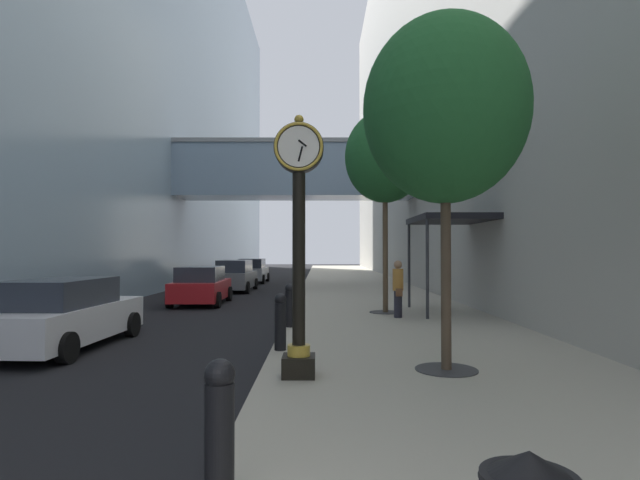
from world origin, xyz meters
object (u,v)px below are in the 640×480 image
bollard_fourth (291,304)px  car_grey_far (236,276)px  bollard_third (282,320)px  bollard_nearest (221,427)px  street_clock (300,232)px  car_silver_mid (254,271)px  street_tree_mid_near (386,157)px  pedestrian_walking (399,287)px  car_red_near (202,286)px  car_white_trailing (66,314)px  street_tree_near (446,110)px

bollard_fourth → car_grey_far: 14.34m
bollard_third → bollard_fourth: (0.00, 3.24, 0.00)m
bollard_nearest → car_grey_far: size_ratio=0.27×
street_clock → car_silver_mid: (-4.39, 26.79, -1.75)m
street_clock → bollard_third: 2.92m
street_tree_mid_near → pedestrian_walking: (0.23, -1.31, -4.37)m
bollard_third → car_red_near: (-4.14, 10.33, 0.01)m
bollard_nearest → car_grey_far: car_grey_far is taller
street_clock → car_silver_mid: size_ratio=1.09×
street_clock → car_white_trailing: street_clock is taller
bollard_third → street_tree_mid_near: bearing=64.5°
bollard_third → car_silver_mid: (-3.90, 24.54, 0.05)m
pedestrian_walking → car_grey_far: bearing=121.1°
bollard_third → bollard_fourth: size_ratio=1.00×
car_grey_far → bollard_fourth: bearing=-74.4°
street_clock → car_red_near: (-4.63, 12.58, -1.79)m
car_grey_far → bollard_nearest: bearing=-80.7°
street_clock → car_silver_mid: bearing=99.3°
street_tree_mid_near → car_red_near: 9.44m
bollard_third → pedestrian_walking: size_ratio=0.67×
bollard_nearest → street_tree_mid_near: street_tree_mid_near is taller
street_clock → car_white_trailing: (-5.52, 3.10, -1.78)m
bollard_third → street_tree_mid_near: size_ratio=0.17×
bollard_nearest → bollard_third: bearing=90.0°
car_red_near → street_tree_near: bearing=-59.2°
street_clock → car_white_trailing: size_ratio=0.94×
street_tree_near → car_grey_far: street_tree_near is taller
car_grey_far → car_red_near: bearing=-92.4°
car_red_near → bollard_third: bearing=-68.2°
pedestrian_walking → car_red_near: (-7.46, 5.17, -0.32)m
car_silver_mid → street_clock: bearing=-80.7°
bollard_nearest → bollard_fourth: size_ratio=1.00×
street_clock → car_white_trailing: 6.58m
car_silver_mid → pedestrian_walking: bearing=-69.6°
car_grey_far → car_white_trailing: 16.24m
street_tree_mid_near → car_grey_far: size_ratio=1.58×
car_grey_far → street_tree_mid_near: bearing=-56.7°
bollard_third → street_tree_near: 5.37m
car_silver_mid → car_white_trailing: size_ratio=0.86×
bollard_third → street_tree_near: street_tree_near is taller
street_tree_mid_near → car_silver_mid: 19.92m
bollard_third → pedestrian_walking: (3.32, 5.16, 0.33)m
street_clock → bollard_fourth: street_clock is taller
car_silver_mid → bollard_third: bearing=-81.0°
car_red_near → bollard_nearest: bearing=-76.2°
pedestrian_walking → street_tree_near: bearing=-91.9°
car_white_trailing → bollard_nearest: bearing=-55.5°
bollard_nearest → car_red_near: bearing=103.8°
street_tree_near → car_silver_mid: size_ratio=1.56×
street_tree_mid_near → car_red_near: size_ratio=1.67×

